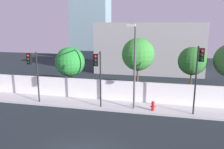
{
  "coord_description": "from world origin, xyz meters",
  "views": [
    {
      "loc": [
        3.81,
        -9.53,
        6.84
      ],
      "look_at": [
        0.21,
        6.5,
        3.18
      ],
      "focal_mm": 36.05,
      "sensor_mm": 36.0,
      "label": 1
    }
  ],
  "objects_px": {
    "traffic_light_center": "(98,69)",
    "traffic_light_right": "(199,67)",
    "roadside_tree_leftmost": "(70,62)",
    "street_lamp_curbside": "(134,60)",
    "traffic_light_left": "(33,67)",
    "roadside_tree_midright": "(192,61)",
    "roadside_tree_midleft": "(138,54)",
    "fire_hydrant": "(153,106)"
  },
  "relations": [
    {
      "from": "traffic_light_center",
      "to": "street_lamp_curbside",
      "type": "relative_size",
      "value": 0.68
    },
    {
      "from": "traffic_light_center",
      "to": "traffic_light_right",
      "type": "height_order",
      "value": "traffic_light_right"
    },
    {
      "from": "traffic_light_center",
      "to": "roadside_tree_leftmost",
      "type": "height_order",
      "value": "traffic_light_center"
    },
    {
      "from": "traffic_light_left",
      "to": "roadside_tree_midleft",
      "type": "distance_m",
      "value": 9.26
    },
    {
      "from": "traffic_light_right",
      "to": "roadside_tree_midleft",
      "type": "xyz_separation_m",
      "value": [
        -4.67,
        4.17,
        0.24
      ]
    },
    {
      "from": "traffic_light_left",
      "to": "fire_hydrant",
      "type": "xyz_separation_m",
      "value": [
        9.99,
        0.55,
        -2.81
      ]
    },
    {
      "from": "street_lamp_curbside",
      "to": "roadside_tree_midright",
      "type": "distance_m",
      "value": 5.86
    },
    {
      "from": "fire_hydrant",
      "to": "traffic_light_center",
      "type": "bearing_deg",
      "value": -167.68
    },
    {
      "from": "fire_hydrant",
      "to": "roadside_tree_midright",
      "type": "relative_size",
      "value": 0.16
    },
    {
      "from": "traffic_light_right",
      "to": "fire_hydrant",
      "type": "xyz_separation_m",
      "value": [
        -3.04,
        0.82,
        -3.35
      ]
    },
    {
      "from": "traffic_light_right",
      "to": "roadside_tree_leftmost",
      "type": "xyz_separation_m",
      "value": [
        -11.38,
        4.17,
        -0.7
      ]
    },
    {
      "from": "traffic_light_left",
      "to": "traffic_light_right",
      "type": "xyz_separation_m",
      "value": [
        13.03,
        -0.26,
        0.54
      ]
    },
    {
      "from": "traffic_light_left",
      "to": "traffic_light_center",
      "type": "bearing_deg",
      "value": -3.64
    },
    {
      "from": "traffic_light_right",
      "to": "roadside_tree_midright",
      "type": "distance_m",
      "value": 4.17
    },
    {
      "from": "traffic_light_center",
      "to": "traffic_light_right",
      "type": "bearing_deg",
      "value": 0.82
    },
    {
      "from": "traffic_light_center",
      "to": "roadside_tree_midright",
      "type": "bearing_deg",
      "value": 30.22
    },
    {
      "from": "roadside_tree_leftmost",
      "to": "roadside_tree_midleft",
      "type": "xyz_separation_m",
      "value": [
        6.71,
        -0.0,
        0.94
      ]
    },
    {
      "from": "street_lamp_curbside",
      "to": "fire_hydrant",
      "type": "height_order",
      "value": "street_lamp_curbside"
    },
    {
      "from": "traffic_light_right",
      "to": "traffic_light_left",
      "type": "bearing_deg",
      "value": 178.84
    },
    {
      "from": "street_lamp_curbside",
      "to": "roadside_tree_midleft",
      "type": "xyz_separation_m",
      "value": [
        -0.09,
        3.51,
        -0.04
      ]
    },
    {
      "from": "traffic_light_left",
      "to": "street_lamp_curbside",
      "type": "height_order",
      "value": "street_lamp_curbside"
    },
    {
      "from": "traffic_light_center",
      "to": "traffic_light_right",
      "type": "relative_size",
      "value": 0.89
    },
    {
      "from": "street_lamp_curbside",
      "to": "roadside_tree_leftmost",
      "type": "relative_size",
      "value": 1.45
    },
    {
      "from": "roadside_tree_midleft",
      "to": "roadside_tree_midright",
      "type": "bearing_deg",
      "value": 0.0
    },
    {
      "from": "street_lamp_curbside",
      "to": "roadside_tree_midleft",
      "type": "relative_size",
      "value": 1.2
    },
    {
      "from": "traffic_light_left",
      "to": "roadside_tree_midright",
      "type": "relative_size",
      "value": 0.89
    },
    {
      "from": "traffic_light_center",
      "to": "roadside_tree_midleft",
      "type": "bearing_deg",
      "value": 58.79
    },
    {
      "from": "roadside_tree_midright",
      "to": "traffic_light_center",
      "type": "bearing_deg",
      "value": -149.78
    },
    {
      "from": "traffic_light_right",
      "to": "fire_hydrant",
      "type": "relative_size",
      "value": 6.6
    },
    {
      "from": "street_lamp_curbside",
      "to": "traffic_light_left",
      "type": "bearing_deg",
      "value": -177.35
    },
    {
      "from": "traffic_light_left",
      "to": "fire_hydrant",
      "type": "distance_m",
      "value": 10.39
    },
    {
      "from": "roadside_tree_midleft",
      "to": "traffic_light_center",
      "type": "bearing_deg",
      "value": -121.21
    },
    {
      "from": "fire_hydrant",
      "to": "traffic_light_right",
      "type": "bearing_deg",
      "value": -15.03
    },
    {
      "from": "traffic_light_left",
      "to": "traffic_light_right",
      "type": "height_order",
      "value": "traffic_light_right"
    },
    {
      "from": "traffic_light_left",
      "to": "fire_hydrant",
      "type": "bearing_deg",
      "value": 3.17
    },
    {
      "from": "traffic_light_center",
      "to": "roadside_tree_leftmost",
      "type": "relative_size",
      "value": 0.98
    },
    {
      "from": "street_lamp_curbside",
      "to": "traffic_light_center",
      "type": "bearing_deg",
      "value": -164.2
    },
    {
      "from": "roadside_tree_leftmost",
      "to": "roadside_tree_midright",
      "type": "height_order",
      "value": "roadside_tree_midright"
    },
    {
      "from": "street_lamp_curbside",
      "to": "fire_hydrant",
      "type": "bearing_deg",
      "value": 6.06
    },
    {
      "from": "traffic_light_center",
      "to": "fire_hydrant",
      "type": "xyz_separation_m",
      "value": [
        4.22,
        0.92,
        -2.97
      ]
    },
    {
      "from": "traffic_light_left",
      "to": "roadside_tree_midleft",
      "type": "height_order",
      "value": "roadside_tree_midleft"
    },
    {
      "from": "street_lamp_curbside",
      "to": "roadside_tree_leftmost",
      "type": "xyz_separation_m",
      "value": [
        -6.79,
        3.51,
        -0.98
      ]
    }
  ]
}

